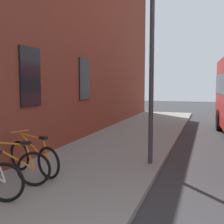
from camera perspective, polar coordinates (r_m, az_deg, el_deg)
ground at (r=7.34m, az=17.73°, el=-12.05°), size 60.00×60.00×0.00m
sidewalk_pavement at (r=9.68m, az=1.41°, el=-7.09°), size 24.00×3.50×0.12m
station_facade at (r=11.30m, az=-7.28°, el=15.78°), size 22.00×0.65×8.39m
bicycle_by_door at (r=6.22m, az=-20.17°, el=-10.46°), size 0.62×1.72×0.97m
bicycle_leaning_wall at (r=6.79m, az=-15.67°, el=-8.95°), size 0.68×1.70×0.97m
street_lamp at (r=7.36m, az=8.09°, el=12.55°), size 0.28×0.28×4.99m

